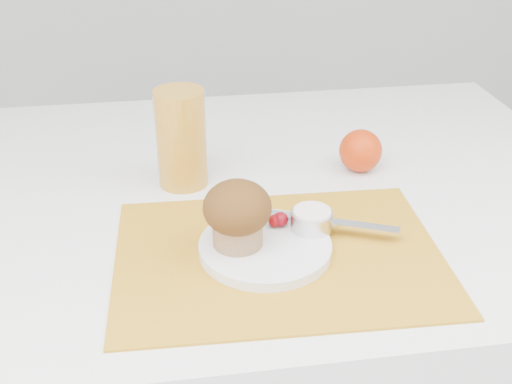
{
  "coord_description": "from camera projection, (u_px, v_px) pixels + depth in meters",
  "views": [
    {
      "loc": [
        -0.09,
        -0.83,
        1.24
      ],
      "look_at": [
        0.03,
        -0.06,
        0.8
      ],
      "focal_mm": 45.0,
      "sensor_mm": 36.0,
      "label": 1
    }
  ],
  "objects": [
    {
      "name": "juice_glass",
      "position": [
        181.0,
        138.0,
        0.98
      ],
      "size": [
        0.08,
        0.08,
        0.15
      ],
      "primitive_type": "cylinder",
      "rotation": [
        0.0,
        0.0,
        0.05
      ],
      "color": "gold",
      "rests_on": "table"
    },
    {
      "name": "placemat",
      "position": [
        279.0,
        255.0,
        0.84
      ],
      "size": [
        0.44,
        0.33,
        0.0
      ],
      "primitive_type": "cube",
      "rotation": [
        0.0,
        0.0,
        -0.03
      ],
      "color": "orange",
      "rests_on": "table"
    },
    {
      "name": "orange",
      "position": [
        361.0,
        151.0,
        1.04
      ],
      "size": [
        0.07,
        0.07,
        0.07
      ],
      "primitive_type": "sphere",
      "color": "red",
      "rests_on": "table"
    },
    {
      "name": "butter_knife",
      "position": [
        325.0,
        221.0,
        0.88
      ],
      "size": [
        0.19,
        0.1,
        0.01
      ],
      "primitive_type": "cube",
      "rotation": [
        0.0,
        0.0,
        -0.41
      ],
      "color": "silver",
      "rests_on": "plate"
    },
    {
      "name": "plate",
      "position": [
        265.0,
        247.0,
        0.84
      ],
      "size": [
        0.18,
        0.18,
        0.01
      ],
      "primitive_type": "cylinder",
      "rotation": [
        0.0,
        0.0,
        0.02
      ],
      "color": "white",
      "rests_on": "placemat"
    },
    {
      "name": "raspberry_near",
      "position": [
        275.0,
        221.0,
        0.87
      ],
      "size": [
        0.02,
        0.02,
        0.02
      ],
      "primitive_type": "ellipsoid",
      "color": "#5A0204",
      "rests_on": "plate"
    },
    {
      "name": "ramekin",
      "position": [
        312.0,
        220.0,
        0.87
      ],
      "size": [
        0.07,
        0.07,
        0.02
      ],
      "primitive_type": "cylinder",
      "rotation": [
        0.0,
        0.0,
        0.29
      ],
      "color": "silver",
      "rests_on": "plate"
    },
    {
      "name": "raspberry_far",
      "position": [
        280.0,
        219.0,
        0.87
      ],
      "size": [
        0.02,
        0.02,
        0.02
      ],
      "primitive_type": "ellipsoid",
      "color": "#500209",
      "rests_on": "plate"
    },
    {
      "name": "table",
      "position": [
        233.0,
        363.0,
        1.19
      ],
      "size": [
        1.2,
        0.8,
        0.75
      ],
      "primitive_type": "cube",
      "color": "white",
      "rests_on": "ground"
    },
    {
      "name": "muffin",
      "position": [
        237.0,
        213.0,
        0.82
      ],
      "size": [
        0.09,
        0.09,
        0.09
      ],
      "color": "#9D734C",
      "rests_on": "plate"
    },
    {
      "name": "cream",
      "position": [
        312.0,
        212.0,
        0.86
      ],
      "size": [
        0.07,
        0.07,
        0.01
      ],
      "primitive_type": "cylinder",
      "rotation": [
        0.0,
        0.0,
        -0.37
      ],
      "color": "white",
      "rests_on": "ramekin"
    }
  ]
}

